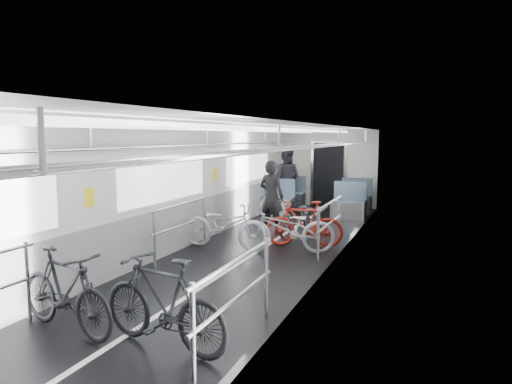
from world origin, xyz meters
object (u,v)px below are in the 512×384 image
at_px(bike_right_near, 163,302).
at_px(person_seated, 286,179).
at_px(bike_left_far, 225,225).
at_px(bike_right_mid, 286,228).
at_px(person_standing, 271,196).
at_px(bike_left_mid, 65,291).
at_px(bike_aisle, 299,216).
at_px(bike_right_far, 304,224).

xyz_separation_m(bike_right_near, person_seated, (-1.63, 9.21, 0.43)).
relative_size(bike_left_far, person_seated, 0.97).
height_order(bike_right_mid, person_standing, person_standing).
bearing_deg(bike_left_mid, bike_right_near, -74.32).
bearing_deg(bike_aisle, bike_left_far, -109.86).
height_order(bike_right_near, bike_right_far, bike_right_near).
height_order(bike_right_far, bike_aisle, bike_right_far).
distance_m(bike_right_mid, bike_aisle, 1.59).
relative_size(bike_left_mid, bike_left_far, 0.90).
relative_size(bike_right_far, person_seated, 0.84).
height_order(bike_right_mid, bike_aisle, bike_right_mid).
height_order(bike_left_far, person_standing, person_standing).
relative_size(bike_right_near, person_seated, 0.89).
bearing_deg(person_seated, bike_left_far, 92.04).
bearing_deg(bike_left_far, bike_left_mid, -179.41).
bearing_deg(bike_right_mid, person_seated, 179.69).
height_order(bike_left_far, person_seated, person_seated).
relative_size(bike_left_far, bike_right_mid, 0.99).
bearing_deg(bike_left_mid, bike_aisle, 2.30).
bearing_deg(bike_right_mid, person_standing, -169.95).
distance_m(bike_left_mid, person_seated, 9.30).
bearing_deg(person_seated, bike_aisle, 110.18).
bearing_deg(person_standing, bike_aisle, -178.36).
height_order(bike_right_far, person_seated, person_seated).
distance_m(bike_left_far, bike_aisle, 1.98).
distance_m(bike_right_mid, bike_right_far, 0.63).
bearing_deg(bike_left_far, bike_right_near, -162.54).
relative_size(bike_left_mid, person_standing, 0.97).
xyz_separation_m(bike_right_near, person_standing, (-0.92, 5.90, 0.34)).
relative_size(bike_right_mid, bike_right_far, 1.17).
height_order(bike_right_mid, bike_right_far, bike_right_mid).
relative_size(bike_left_mid, bike_right_mid, 0.89).
relative_size(bike_left_mid, bike_right_near, 0.97).
bearing_deg(bike_right_near, bike_left_mid, -76.78).
xyz_separation_m(bike_left_mid, bike_left_far, (-0.01, 4.18, -0.01)).
xyz_separation_m(bike_left_mid, person_standing, (0.33, 5.98, 0.35)).
xyz_separation_m(bike_left_mid, bike_right_far, (1.41, 4.91, -0.02)).
bearing_deg(bike_left_mid, person_standing, 8.95).
height_order(bike_right_far, person_standing, person_standing).
distance_m(bike_right_near, bike_aisle, 5.80).
distance_m(bike_left_far, person_seated, 5.14).
bearing_deg(bike_left_mid, bike_left_far, 12.24).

